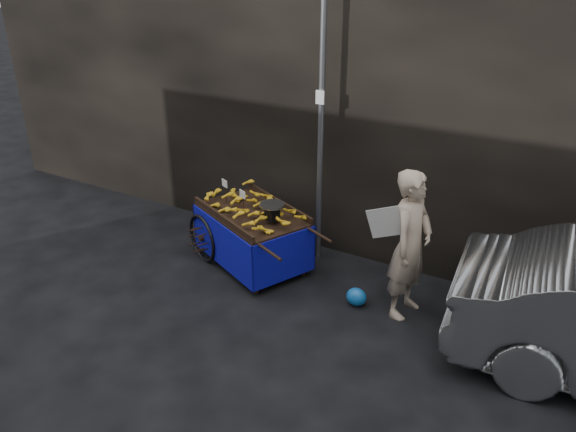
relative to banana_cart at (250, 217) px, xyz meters
The scene contains 6 objects.
ground 1.09m from the banana_cart, 54.86° to the right, with size 80.00×80.00×0.00m, color black.
building_wall 2.76m from the banana_cart, 66.26° to the left, with size 13.50×2.00×5.00m.
street_pole 1.62m from the banana_cart, 40.14° to the left, with size 0.12×0.10×4.00m.
banana_cart is the anchor object (origin of this frame).
vendor 2.36m from the banana_cart, ahead, with size 0.79×0.75×1.90m.
plastic_bag 1.89m from the banana_cart, ahead, with size 0.27×0.22×0.24m, color #1760B2.
Camera 1 is at (3.58, -5.25, 4.14)m, focal length 35.00 mm.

